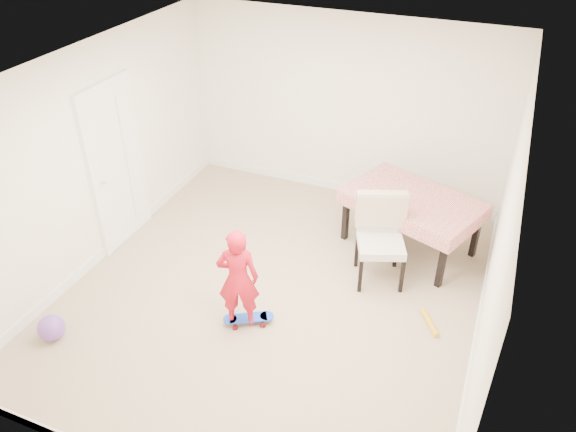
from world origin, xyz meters
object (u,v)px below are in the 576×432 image
at_px(dining_chair, 381,242).
at_px(balloon, 51,328).
at_px(skateboard, 249,320).
at_px(dining_table, 410,222).
at_px(child, 238,281).

distance_m(dining_chair, balloon, 3.67).
xyz_separation_m(skateboard, balloon, (-1.79, -0.98, 0.10)).
height_order(dining_table, child, child).
distance_m(dining_chair, skateboard, 1.74).
bearing_deg(dining_chair, child, -153.03).
relative_size(dining_table, dining_chair, 1.50).
bearing_deg(dining_table, skateboard, -101.10).
bearing_deg(skateboard, dining_chair, 19.87).
relative_size(skateboard, balloon, 1.95).
distance_m(child, balloon, 2.01).
xyz_separation_m(dining_chair, skateboard, (-1.09, -1.27, -0.49)).
distance_m(dining_table, child, 2.49).
bearing_deg(dining_chair, skateboard, -152.12).
relative_size(dining_table, skateboard, 2.90).
bearing_deg(child, dining_table, -143.72).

